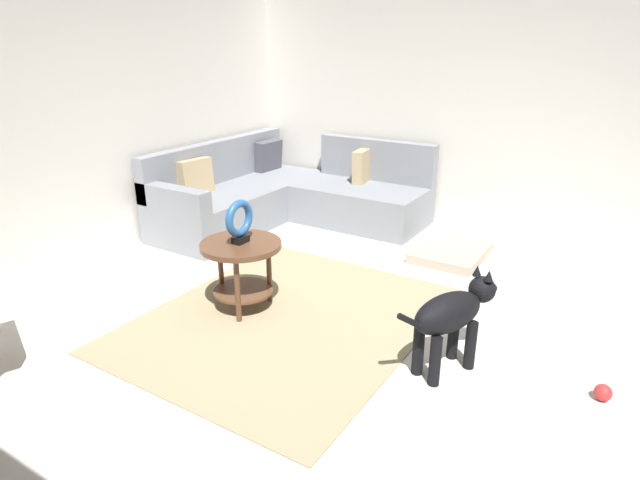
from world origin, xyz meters
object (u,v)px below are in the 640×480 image
at_px(side_table, 242,258).
at_px(torus_sculpture, 239,220).
at_px(dog_bed_mat, 452,252).
at_px(dog, 452,315).
at_px(sectional_couch, 286,196).
at_px(dog_toy_ball, 603,393).

height_order(side_table, torus_sculpture, torus_sculpture).
distance_m(torus_sculpture, dog_bed_mat, 2.22).
distance_m(side_table, dog, 1.60).
relative_size(torus_sculpture, dog, 0.41).
distance_m(sectional_couch, dog_bed_mat, 1.95).
height_order(sectional_couch, torus_sculpture, sectional_couch).
bearing_deg(side_table, dog_bed_mat, -28.25).
distance_m(torus_sculpture, dog, 1.64).
relative_size(dog_bed_mat, dog, 1.00).
distance_m(sectional_couch, dog_toy_ball, 3.79).
height_order(dog_bed_mat, dog_toy_ball, dog_toy_ball).
xyz_separation_m(side_table, dog, (0.06, -1.60, -0.04)).
distance_m(sectional_couch, torus_sculpture, 2.14).
height_order(dog_bed_mat, dog, dog).
bearing_deg(sectional_couch, dog, -125.63).
bearing_deg(dog_bed_mat, dog_toy_ball, -138.36).
bearing_deg(torus_sculpture, dog_toy_ball, -84.94).
relative_size(sectional_couch, dog_toy_ball, 22.79).
bearing_deg(dog, side_table, -154.67).
relative_size(sectional_couch, side_table, 3.75).
height_order(torus_sculpture, dog, torus_sculpture).
bearing_deg(sectional_couch, dog_bed_mat, -90.36).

